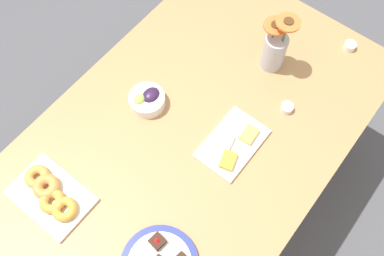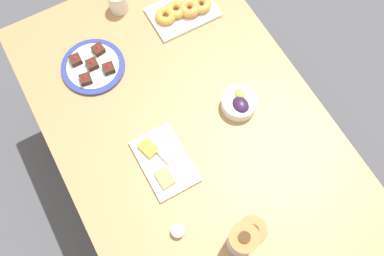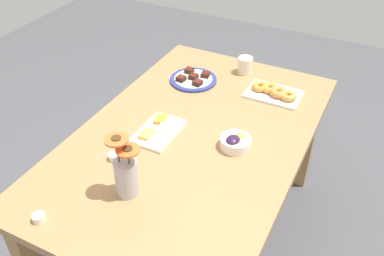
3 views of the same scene
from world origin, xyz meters
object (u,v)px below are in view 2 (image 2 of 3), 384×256
object	(u,v)px
jam_cup_honey	(178,231)
dining_table	(192,140)
cheese_platter	(164,161)
flower_vase	(243,240)
coffee_mug	(118,0)
croissant_platter	(183,11)
dessert_plate	(93,66)
grape_bowl	(239,103)

from	to	relation	value
jam_cup_honey	dining_table	bearing A→B (deg)	-36.50
cheese_platter	flower_vase	xyz separation A→B (m)	(-0.39, -0.09, 0.09)
dining_table	coffee_mug	distance (m)	0.67
cheese_platter	croissant_platter	size ratio (longest dim) A/B	0.93
dining_table	dessert_plate	xyz separation A→B (m)	(0.44, 0.21, 0.10)
coffee_mug	dessert_plate	size ratio (longest dim) A/B	0.46
coffee_mug	flower_vase	world-z (taller)	flower_vase
cheese_platter	flower_vase	world-z (taller)	flower_vase
jam_cup_honey	dessert_plate	distance (m)	0.74
dining_table	dessert_plate	size ratio (longest dim) A/B	6.22
cheese_platter	dining_table	bearing A→B (deg)	-70.60
croissant_platter	jam_cup_honey	world-z (taller)	croissant_platter
flower_vase	coffee_mug	bearing A→B (deg)	-3.44
grape_bowl	croissant_platter	xyz separation A→B (m)	(0.49, -0.02, -0.01)
dining_table	flower_vase	world-z (taller)	flower_vase
coffee_mug	jam_cup_honey	world-z (taller)	coffee_mug
dining_table	jam_cup_honey	distance (m)	0.39
cheese_platter	jam_cup_honey	size ratio (longest dim) A/B	5.42
coffee_mug	cheese_platter	xyz separation A→B (m)	(-0.71, 0.16, -0.04)
dessert_plate	cheese_platter	bearing A→B (deg)	-172.66
dining_table	grape_bowl	size ratio (longest dim) A/B	11.61
dining_table	coffee_mug	world-z (taller)	coffee_mug
dining_table	grape_bowl	world-z (taller)	grape_bowl
coffee_mug	grape_bowl	xyz separation A→B (m)	(-0.65, -0.20, -0.02)
dining_table	flower_vase	distance (m)	0.48
croissant_platter	jam_cup_honey	xyz separation A→B (m)	(-0.80, 0.46, -0.01)
cheese_platter	jam_cup_honey	distance (m)	0.26
jam_cup_honey	croissant_platter	bearing A→B (deg)	-29.80
dining_table	croissant_platter	bearing A→B (deg)	-25.20
coffee_mug	jam_cup_honey	bearing A→B (deg)	166.46
dessert_plate	flower_vase	distance (m)	0.90
croissant_platter	flower_vase	distance (m)	0.98
grape_bowl	coffee_mug	bearing A→B (deg)	17.45
dining_table	grape_bowl	xyz separation A→B (m)	(0.01, -0.21, 0.12)
coffee_mug	grape_bowl	size ratio (longest dim) A/B	0.85
grape_bowl	jam_cup_honey	bearing A→B (deg)	125.28
dining_table	grape_bowl	distance (m)	0.24
coffee_mug	jam_cup_honey	size ratio (longest dim) A/B	2.45
dessert_plate	flower_vase	size ratio (longest dim) A/B	0.95
dining_table	coffee_mug	size ratio (longest dim) A/B	13.59
flower_vase	cheese_platter	bearing A→B (deg)	13.09
jam_cup_honey	coffee_mug	bearing A→B (deg)	-13.54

